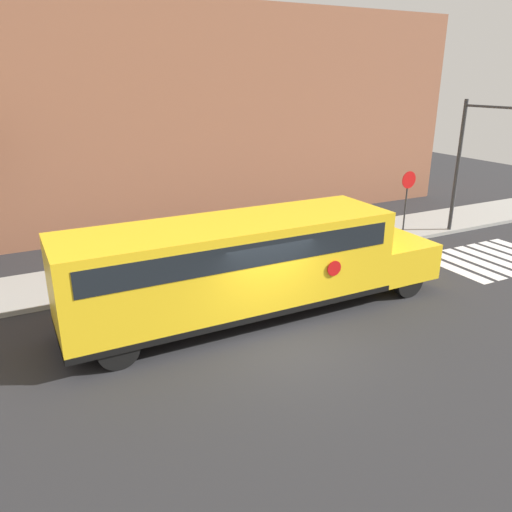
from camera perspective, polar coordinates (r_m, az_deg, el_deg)
ground_plane at (r=13.03m, az=3.21°, el=-10.14°), size 60.00×60.00×0.00m
sidewalk_strip at (r=18.36m, az=-7.04°, el=-0.84°), size 44.00×3.00×0.15m
building_backdrop at (r=23.49m, az=-13.30°, el=15.07°), size 32.00×4.00×9.55m
crosswalk_stripes at (r=20.90m, az=25.34°, el=-0.29°), size 4.70×3.20×0.01m
school_bus at (r=13.84m, az=-1.30°, el=-0.71°), size 11.31×2.57×2.86m
stop_sign at (r=21.69m, az=16.87°, el=6.72°), size 0.71×0.10×2.89m
traffic_light at (r=22.34m, az=24.33°, el=10.99°), size 0.28×3.35×5.66m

